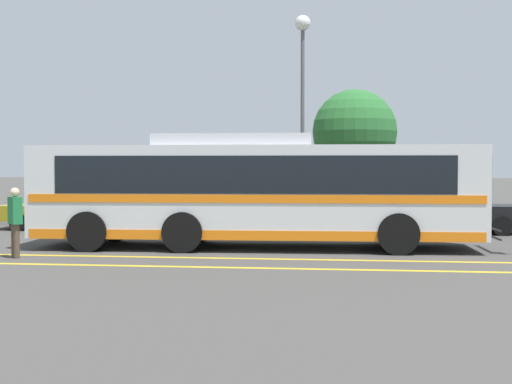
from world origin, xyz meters
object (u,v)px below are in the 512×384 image
(pedestrian_0, at_px, (15,218))
(parked_car_2, at_px, (254,209))
(parked_car_1, at_px, (70,209))
(tree_0, at_px, (355,132))
(street_lamp, at_px, (303,70))
(parked_car_3, at_px, (452,211))
(transit_bus, at_px, (255,190))

(pedestrian_0, bearing_deg, parked_car_2, 106.52)
(parked_car_1, bearing_deg, tree_0, 111.94)
(street_lamp, height_order, tree_0, street_lamp)
(parked_car_3, bearing_deg, street_lamp, -118.06)
(parked_car_2, bearing_deg, tree_0, 142.36)
(parked_car_3, bearing_deg, parked_car_2, -91.63)
(parked_car_3, height_order, pedestrian_0, pedestrian_0)
(transit_bus, distance_m, street_lamp, 8.41)
(transit_bus, bearing_deg, parked_car_2, -174.47)
(pedestrian_0, bearing_deg, street_lamp, 106.47)
(transit_bus, xyz_separation_m, parked_car_2, (-0.66, 4.91, -0.82))
(parked_car_2, relative_size, street_lamp, 0.66)
(parked_car_1, xyz_separation_m, parked_car_3, (12.53, 0.15, 0.02))
(parked_car_1, height_order, parked_car_2, parked_car_1)
(parked_car_3, relative_size, street_lamp, 0.58)
(transit_bus, relative_size, parked_car_3, 2.71)
(pedestrian_0, relative_size, tree_0, 0.32)
(transit_bus, bearing_deg, parked_car_1, -126.55)
(transit_bus, xyz_separation_m, parked_car_1, (-6.87, 4.71, -0.83))
(pedestrian_0, height_order, street_lamp, street_lamp)
(street_lamp, bearing_deg, parked_car_1, -161.07)
(parked_car_3, xyz_separation_m, street_lamp, (-4.87, 2.48, 4.84))
(parked_car_1, bearing_deg, parked_car_3, 89.54)
(transit_bus, bearing_deg, parked_car_3, 128.46)
(transit_bus, bearing_deg, pedestrian_0, -64.55)
(parked_car_2, height_order, parked_car_3, parked_car_3)
(parked_car_3, relative_size, pedestrian_0, 2.67)
(parked_car_1, xyz_separation_m, pedestrian_0, (1.65, -7.43, 0.24))
(tree_0, bearing_deg, street_lamp, -142.58)
(parked_car_1, xyz_separation_m, street_lamp, (7.66, 2.63, 4.87))
(street_lamp, xyz_separation_m, tree_0, (1.88, 1.44, -2.15))
(tree_0, bearing_deg, parked_car_1, -156.92)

